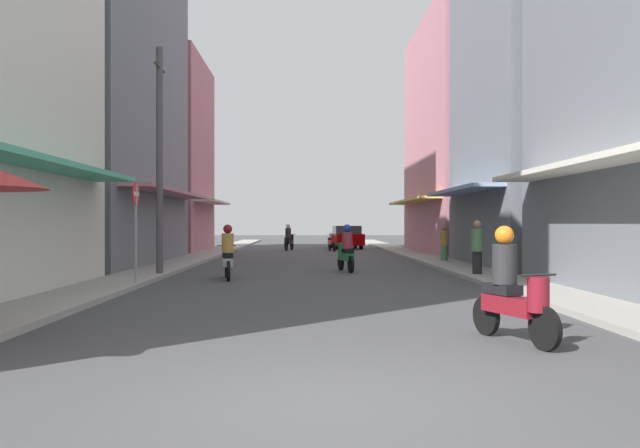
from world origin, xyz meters
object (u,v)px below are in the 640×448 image
(motorbike_red, at_px, (332,242))
(parked_car, at_px, (347,237))
(motorbike_maroon, at_px, (512,290))
(motorbike_black, at_px, (289,239))
(pedestrian_foreground, at_px, (477,249))
(street_sign_no_entry, at_px, (136,219))
(pedestrian_far, at_px, (444,244))
(motorbike_green, at_px, (346,251))
(utility_pole, at_px, (160,160))
(motorbike_silver, at_px, (227,255))

(motorbike_red, xyz_separation_m, parked_car, (1.07, 3.78, 0.24))
(motorbike_maroon, bearing_deg, motorbike_black, 97.29)
(pedestrian_foreground, distance_m, street_sign_no_entry, 9.71)
(motorbike_maroon, xyz_separation_m, pedestrian_far, (2.74, 17.26, 0.07))
(motorbike_red, relative_size, pedestrian_foreground, 1.06)
(motorbike_green, xyz_separation_m, pedestrian_far, (4.22, 4.37, 0.07))
(motorbike_black, bearing_deg, pedestrian_foreground, -72.80)
(motorbike_maroon, distance_m, street_sign_no_entry, 10.48)
(motorbike_black, bearing_deg, motorbike_maroon, -82.71)
(motorbike_maroon, height_order, pedestrian_far, motorbike_maroon)
(motorbike_black, relative_size, utility_pole, 0.26)
(utility_pole, bearing_deg, street_sign_no_entry, -88.15)
(motorbike_green, xyz_separation_m, motorbike_black, (-2.35, 16.95, 0.00))
(pedestrian_far, relative_size, street_sign_no_entry, 0.58)
(motorbike_red, xyz_separation_m, pedestrian_far, (4.05, -11.60, 0.27))
(motorbike_maroon, bearing_deg, street_sign_no_entry, 132.70)
(motorbike_green, xyz_separation_m, motorbike_red, (0.17, 15.97, -0.20))
(motorbike_green, distance_m, street_sign_no_entry, 7.72)
(pedestrian_foreground, relative_size, pedestrian_far, 1.10)
(street_sign_no_entry, bearing_deg, pedestrian_far, 44.33)
(parked_car, bearing_deg, motorbike_silver, -102.04)
(street_sign_no_entry, bearing_deg, parked_car, 74.67)
(parked_car, height_order, utility_pole, utility_pole)
(utility_pole, distance_m, street_sign_no_entry, 3.58)
(motorbike_green, distance_m, motorbike_maroon, 12.97)
(motorbike_red, bearing_deg, motorbike_silver, -101.26)
(motorbike_red, bearing_deg, motorbike_green, -90.62)
(motorbike_maroon, bearing_deg, parked_car, 90.40)
(motorbike_black, bearing_deg, parked_car, 37.88)
(motorbike_red, relative_size, parked_car, 0.43)
(motorbike_red, bearing_deg, motorbike_black, 158.65)
(motorbike_green, relative_size, motorbike_black, 1.01)
(parked_car, relative_size, street_sign_no_entry, 1.59)
(motorbike_maroon, xyz_separation_m, motorbike_red, (-1.30, 28.86, -0.20))
(motorbike_red, bearing_deg, motorbike_maroon, -87.42)
(street_sign_no_entry, bearing_deg, pedestrian_foreground, 15.73)
(motorbike_red, bearing_deg, utility_pole, -107.99)
(motorbike_silver, xyz_separation_m, parked_car, (4.83, 22.65, 0.04))
(motorbike_silver, bearing_deg, motorbike_green, 39.01)
(parked_car, xyz_separation_m, utility_pole, (-6.94, -21.87, 2.77))
(motorbike_black, bearing_deg, street_sign_no_entry, -98.35)
(motorbike_green, height_order, motorbike_silver, same)
(parked_car, distance_m, street_sign_no_entry, 25.91)
(pedestrian_foreground, height_order, street_sign_no_entry, street_sign_no_entry)
(parked_car, distance_m, pedestrian_foreground, 22.48)
(motorbike_green, xyz_separation_m, motorbike_silver, (-3.58, -2.90, 0.00))
(motorbike_red, distance_m, parked_car, 3.93)
(motorbike_silver, distance_m, street_sign_no_entry, 3.23)
(motorbike_red, bearing_deg, pedestrian_far, -70.78)
(street_sign_no_entry, bearing_deg, utility_pole, 91.85)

